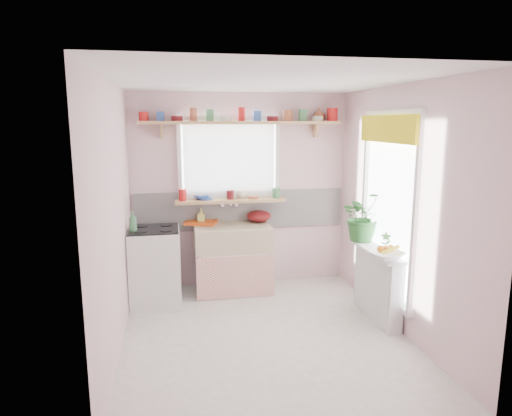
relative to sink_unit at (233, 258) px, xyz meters
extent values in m
plane|color=white|center=(0.15, -1.29, -0.43)|extent=(3.20, 3.20, 0.00)
plane|color=white|center=(0.15, -1.29, 2.07)|extent=(3.20, 3.20, 0.00)
plane|color=beige|center=(0.15, 0.31, 0.82)|extent=(2.80, 0.00, 2.80)
plane|color=beige|center=(0.15, -2.89, 0.82)|extent=(2.80, 0.00, 2.80)
plane|color=beige|center=(-1.25, -1.29, 0.82)|extent=(0.00, 3.20, 3.20)
plane|color=beige|center=(1.55, -1.29, 0.82)|extent=(0.00, 3.20, 3.20)
cube|color=white|center=(0.15, 0.29, 0.57)|extent=(2.74, 0.03, 0.50)
cube|color=pink|center=(0.15, 0.29, 0.37)|extent=(2.74, 0.02, 0.12)
cube|color=white|center=(0.00, 0.30, 1.22)|extent=(1.20, 0.01, 1.00)
cube|color=white|center=(0.00, 0.24, 1.22)|extent=(1.15, 0.02, 0.95)
cube|color=white|center=(1.54, -1.09, 0.82)|extent=(0.01, 1.10, 1.90)
cube|color=yellow|center=(1.46, -1.09, 1.63)|extent=(0.03, 1.20, 0.28)
cube|color=white|center=(0.00, 0.01, -0.16)|extent=(0.85, 0.55, 0.55)
cube|color=#DF5941|center=(0.00, -0.27, -0.16)|extent=(0.95, 0.02, 0.53)
cube|color=beige|center=(0.00, 0.01, 0.27)|extent=(0.95, 0.55, 0.30)
cylinder|color=silver|center=(0.00, 0.26, 0.67)|extent=(0.03, 0.22, 0.03)
cube|color=white|center=(-0.95, -0.24, 0.02)|extent=(0.58, 0.58, 0.90)
cube|color=black|center=(-0.95, -0.24, 0.47)|extent=(0.56, 0.56, 0.02)
cylinder|color=black|center=(-1.09, -0.38, 0.49)|extent=(0.14, 0.14, 0.01)
cylinder|color=black|center=(-0.81, -0.38, 0.49)|extent=(0.14, 0.14, 0.01)
cylinder|color=black|center=(-1.09, -0.10, 0.49)|extent=(0.14, 0.14, 0.01)
cylinder|color=black|center=(-0.81, -0.10, 0.49)|extent=(0.14, 0.14, 0.01)
cube|color=white|center=(1.45, -1.09, -0.06)|extent=(0.15, 0.90, 0.75)
cube|color=white|center=(1.42, -1.09, 0.33)|extent=(0.22, 0.95, 0.03)
cube|color=tan|center=(0.00, 0.19, 0.71)|extent=(1.40, 0.22, 0.04)
cube|color=tan|center=(0.15, 0.18, 1.69)|extent=(2.52, 0.24, 0.04)
cylinder|color=red|center=(-1.03, 0.18, 1.77)|extent=(0.11, 0.11, 0.12)
cylinder|color=#3359A5|center=(-0.83, 0.18, 1.77)|extent=(0.11, 0.11, 0.12)
cylinder|color=#590F14|center=(-0.64, 0.18, 1.74)|extent=(0.11, 0.11, 0.06)
cylinder|color=#A55133|center=(-0.44, 0.18, 1.77)|extent=(0.11, 0.11, 0.12)
cylinder|color=#3F7F4C|center=(-0.24, 0.18, 1.77)|extent=(0.11, 0.11, 0.12)
cylinder|color=silver|center=(-0.05, 0.18, 1.74)|extent=(0.11, 0.11, 0.06)
cylinder|color=red|center=(0.15, 0.18, 1.77)|extent=(0.11, 0.11, 0.12)
cylinder|color=#3359A5|center=(0.35, 0.18, 1.77)|extent=(0.11, 0.11, 0.12)
cylinder|color=#590F14|center=(0.54, 0.18, 1.74)|extent=(0.11, 0.11, 0.06)
cylinder|color=#A55133|center=(0.74, 0.18, 1.77)|extent=(0.11, 0.11, 0.12)
cylinder|color=#3F7F4C|center=(0.94, 0.18, 1.77)|extent=(0.11, 0.11, 0.12)
cylinder|color=silver|center=(1.13, 0.18, 1.74)|extent=(0.11, 0.11, 0.06)
cylinder|color=red|center=(1.33, 0.18, 1.77)|extent=(0.11, 0.11, 0.12)
cylinder|color=red|center=(-0.62, 0.19, 0.79)|extent=(0.11, 0.11, 0.12)
cylinder|color=#3359A5|center=(-0.31, 0.19, 0.79)|extent=(0.11, 0.11, 0.12)
cylinder|color=#590F14|center=(0.00, 0.19, 0.76)|extent=(0.11, 0.11, 0.06)
cylinder|color=#A55133|center=(0.31, 0.19, 0.79)|extent=(0.11, 0.11, 0.12)
cylinder|color=#3F7F4C|center=(0.62, 0.19, 0.79)|extent=(0.11, 0.11, 0.12)
cube|color=#D94E13|center=(-0.38, 0.21, 0.44)|extent=(0.45, 0.39, 0.04)
ellipsoid|color=#611013|center=(0.37, 0.21, 0.49)|extent=(0.33, 0.33, 0.15)
imported|color=#275E25|center=(1.42, -0.69, 0.63)|extent=(0.60, 0.55, 0.58)
imported|color=white|center=(1.36, -1.43, 0.38)|extent=(0.40, 0.40, 0.08)
imported|color=#2C6026|center=(1.48, -1.18, 0.45)|extent=(0.13, 0.10, 0.21)
imported|color=#D4D65F|center=(-0.38, 0.21, 0.52)|extent=(0.10, 0.10, 0.20)
imported|color=white|center=(0.15, 0.25, 0.78)|extent=(0.16, 0.16, 0.10)
imported|color=#2F4C99|center=(-0.37, 0.25, 0.76)|extent=(0.21, 0.21, 0.06)
imported|color=#9A522F|center=(1.17, 0.24, 1.79)|extent=(0.18, 0.18, 0.16)
imported|color=#3E7D4C|center=(-1.17, -0.35, 0.60)|extent=(0.09, 0.09, 0.23)
sphere|color=orange|center=(1.36, -1.43, 0.44)|extent=(0.08, 0.08, 0.08)
sphere|color=orange|center=(1.42, -1.40, 0.44)|extent=(0.08, 0.08, 0.08)
sphere|color=orange|center=(1.31, -1.41, 0.44)|extent=(0.08, 0.08, 0.08)
cylinder|color=yellow|center=(1.38, -1.48, 0.45)|extent=(0.18, 0.04, 0.10)
camera|label=1|loc=(-0.72, -5.51, 1.70)|focal=32.00mm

